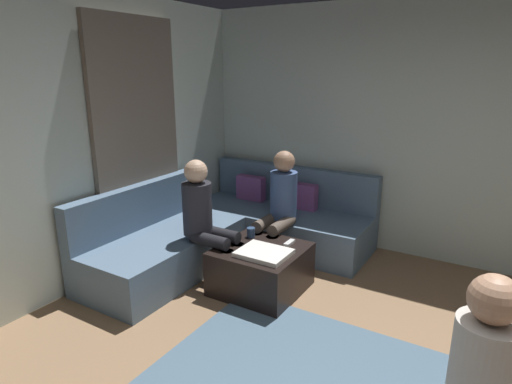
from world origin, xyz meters
The scene contains 10 objects.
wall_back centered at (0.00, 2.94, 1.35)m, with size 6.00×0.12×2.70m, color silver.
wall_left centered at (-2.94, 0.00, 1.35)m, with size 0.12×6.00×2.70m, color silver.
curtain_panel centered at (-2.84, 1.30, 1.25)m, with size 0.06×1.10×2.50m, color #726659.
sectional_couch centered at (-2.08, 1.88, 0.28)m, with size 2.10×2.55×0.87m.
ottoman centered at (-1.40, 1.34, 0.21)m, with size 0.76×0.76×0.42m, color black.
folded_blanket centered at (-1.30, 1.22, 0.44)m, with size 0.44×0.36×0.04m, color white.
coffee_mug centered at (-1.62, 1.52, 0.47)m, with size 0.08×0.08×0.10m, color #334C72.
game_remote centered at (-1.22, 1.56, 0.43)m, with size 0.05×0.15×0.02m, color white.
person_on_couch_back centered at (-1.54, 1.93, 0.66)m, with size 0.30×0.60×1.20m.
person_on_couch_side centered at (-1.93, 1.22, 0.66)m, with size 0.60×0.30×1.20m.
Camera 1 is at (0.45, -1.81, 2.02)m, focal length 30.28 mm.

